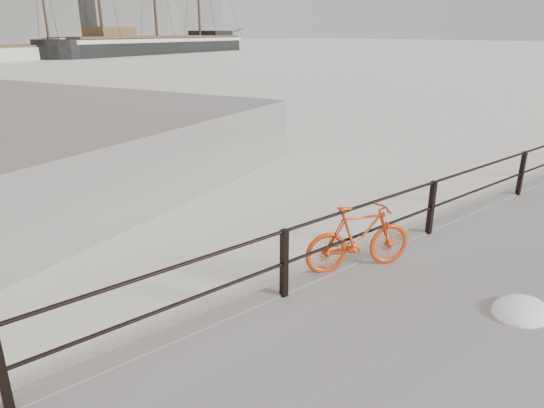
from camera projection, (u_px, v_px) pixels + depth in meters
ground at (508, 207)px, 11.21m from camera, size 400.00×400.00×0.00m
guardrail at (521, 173)px, 10.81m from camera, size 28.00×0.10×1.00m
bicycle at (359, 237)px, 7.39m from camera, size 1.72×0.87×1.05m
barque_black at (159, 53)px, 88.48m from camera, size 57.93×36.30×31.53m
schooner_mid at (2, 60)px, 67.15m from camera, size 33.81×19.77×22.55m
industrial_west at (2, 9)px, 121.94m from camera, size 32.00×18.00×18.00m
industrial_mid at (125, 2)px, 145.50m from camera, size 26.00×20.00×24.00m
industrial_east at (185, 21)px, 164.57m from camera, size 20.00×16.00×14.00m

